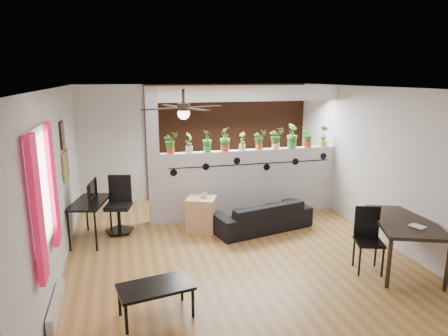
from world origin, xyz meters
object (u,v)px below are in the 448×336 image
at_px(potted_plant_0, 170,142).
at_px(potted_plant_4, 242,140).
at_px(cup, 204,195).
at_px(sofa, 262,216).
at_px(potted_plant_5, 259,139).
at_px(folding_chair, 368,233).
at_px(ceiling_fan, 184,110).
at_px(potted_plant_3, 225,139).
at_px(potted_plant_7, 292,135).
at_px(office_chair, 119,208).
at_px(coffee_table, 156,289).
at_px(potted_plant_2, 207,140).
at_px(cube_shelf, 201,214).
at_px(potted_plant_6, 276,137).
at_px(dining_table, 405,225).
at_px(computer_desk, 90,205).
at_px(potted_plant_9, 324,135).
at_px(potted_plant_8, 308,137).

relative_size(potted_plant_0, potted_plant_4, 1.13).
distance_m(potted_plant_4, cup, 1.39).
bearing_deg(sofa, cup, -24.55).
xyz_separation_m(potted_plant_5, folding_chair, (0.74, -2.67, -1.00)).
bearing_deg(potted_plant_5, ceiling_fan, -134.61).
relative_size(potted_plant_3, potted_plant_7, 0.96).
distance_m(office_chair, coffee_table, 2.85).
height_order(potted_plant_2, potted_plant_3, potted_plant_3).
xyz_separation_m(potted_plant_5, coffee_table, (-2.36, -3.10, -1.20)).
bearing_deg(sofa, folding_chair, 103.83).
bearing_deg(cube_shelf, sofa, 11.51).
height_order(potted_plant_6, folding_chair, potted_plant_6).
distance_m(sofa, coffee_table, 3.15).
xyz_separation_m(potted_plant_5, dining_table, (1.27, -2.77, -0.90)).
bearing_deg(office_chair, computer_desk, -150.00).
bearing_deg(potted_plant_4, potted_plant_2, 180.00).
xyz_separation_m(potted_plant_0, potted_plant_9, (3.16, 0.00, 0.02)).
bearing_deg(cup, coffee_table, -113.65).
bearing_deg(dining_table, ceiling_fan, 162.40).
distance_m(potted_plant_0, potted_plant_9, 3.16).
height_order(potted_plant_4, cube_shelf, potted_plant_4).
bearing_deg(office_chair, potted_plant_6, 5.18).
xyz_separation_m(potted_plant_7, potted_plant_8, (0.35, 0.00, -0.04)).
bearing_deg(cup, potted_plant_7, 16.68).
relative_size(potted_plant_0, coffee_table, 0.44).
xyz_separation_m(potted_plant_4, potted_plant_9, (1.76, 0.00, 0.04)).
xyz_separation_m(ceiling_fan, potted_plant_5, (1.78, 1.80, -0.76)).
height_order(sofa, folding_chair, folding_chair).
bearing_deg(ceiling_fan, potted_plant_7, 36.00).
relative_size(potted_plant_7, potted_plant_9, 1.09).
height_order(cup, coffee_table, cup).
relative_size(potted_plant_5, cup, 3.40).
relative_size(potted_plant_4, folding_chair, 0.39).
height_order(potted_plant_3, cube_shelf, potted_plant_3).
distance_m(potted_plant_4, folding_chair, 3.05).
height_order(computer_desk, dining_table, dining_table).
bearing_deg(potted_plant_4, cup, -146.98).
distance_m(potted_plant_0, folding_chair, 3.79).
bearing_deg(cup, ceiling_fan, -113.33).
bearing_deg(potted_plant_6, dining_table, -71.55).
bearing_deg(office_chair, potted_plant_5, 5.84).
height_order(ceiling_fan, coffee_table, ceiling_fan).
bearing_deg(computer_desk, cup, -0.82).
relative_size(potted_plant_7, potted_plant_8, 1.18).
bearing_deg(computer_desk, dining_table, -26.16).
bearing_deg(potted_plant_3, potted_plant_5, 0.00).
xyz_separation_m(potted_plant_3, potted_plant_7, (1.40, 0.00, 0.01)).
bearing_deg(dining_table, cup, 139.19).
bearing_deg(potted_plant_0, sofa, -27.29).
xyz_separation_m(ceiling_fan, cup, (0.52, 1.21, -1.65)).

